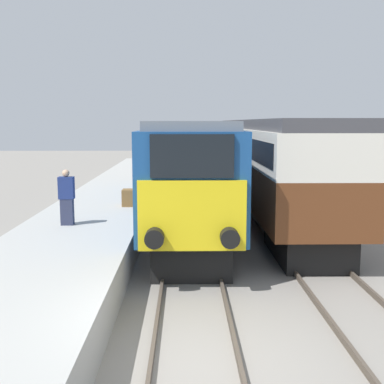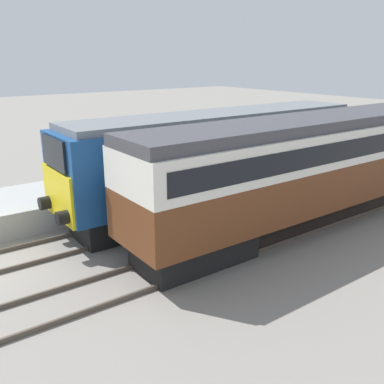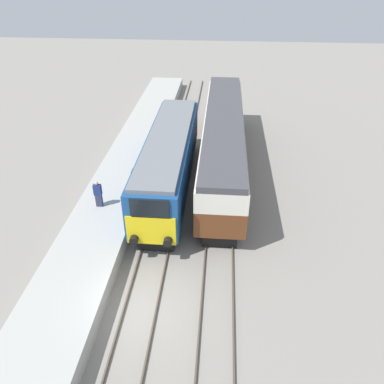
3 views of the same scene
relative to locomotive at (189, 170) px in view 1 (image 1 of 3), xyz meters
The scene contains 8 objects.
ground_plane 10.39m from the locomotive, 90.00° to the right, with size 120.00×120.00×0.00m, color gray.
platform_left 4.30m from the locomotive, 146.87° to the right, with size 3.50×50.00×0.94m.
rails_near_track 5.58m from the locomotive, 90.00° to the right, with size 1.51×60.00×0.14m.
rails_far_track 6.53m from the locomotive, 56.59° to the right, with size 1.50×60.00×0.14m.
locomotive is the anchor object (origin of this frame).
passenger_carriage 4.74m from the locomotive, 44.07° to the left, with size 2.75×18.56×4.03m.
person_on_platform 5.09m from the locomotive, 135.67° to the right, with size 0.44×0.26×1.64m.
luggage_crate 2.30m from the locomotive, behind, with size 0.70×0.56×0.60m.
Camera 1 is at (-0.16, -7.32, 3.93)m, focal length 45.00 mm.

